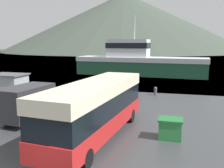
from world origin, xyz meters
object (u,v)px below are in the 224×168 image
Objects in this scene: dock_kiosk at (9,88)px; small_boat at (196,74)px; tour_bus at (96,107)px; delivery_van at (32,101)px; fishing_boat at (138,62)px; storage_bin at (170,128)px.

dock_kiosk reaches higher than small_boat.
tour_bus is 1.60× the size of small_boat.
dock_kiosk is (-5.17, 4.17, 0.02)m from delivery_van.
delivery_van reaches higher than small_boat.
tour_bus is 29.69m from fishing_boat.
storage_bin is at bearing -1.65° from delivery_van.
storage_bin is (9.81, -1.26, -0.71)m from delivery_van.
dock_kiosk is (-8.37, -23.28, -1.01)m from fishing_boat.
small_boat is (12.93, 27.91, -0.84)m from delivery_van.
tour_bus reaches higher than delivery_van.
fishing_boat is 16.30× the size of storage_bin.
dock_kiosk is (-14.98, 5.43, 0.73)m from storage_bin.
small_boat is (7.29, 30.05, -1.36)m from tour_bus.
delivery_van is (-5.63, 2.14, -0.52)m from tour_bus.
delivery_van is at bearing 164.50° from tour_bus.
storage_bin is 15.95m from dock_kiosk.
fishing_boat is 29.51m from storage_bin.
fishing_boat is 3.51× the size of small_boat.
fishing_boat is (3.20, 27.45, 1.03)m from delivery_van.
dock_kiosk is at bearing -105.26° from small_boat.
storage_bin is 0.43× the size of dock_kiosk.
delivery_van is at bearing 172.71° from storage_bin.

